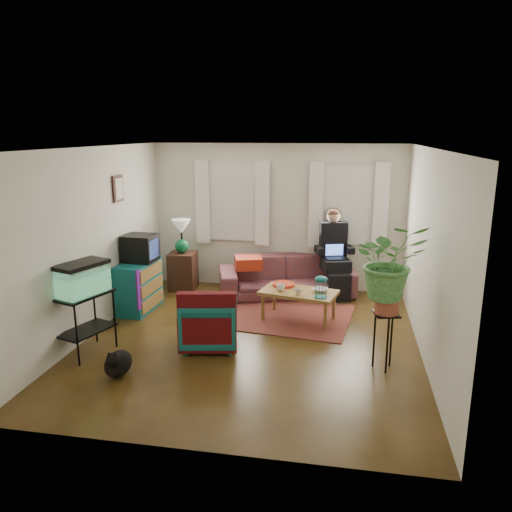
% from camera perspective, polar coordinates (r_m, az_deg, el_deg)
% --- Properties ---
extents(floor, '(4.50, 5.00, 0.01)m').
position_cam_1_polar(floor, '(6.98, -0.60, -9.59)').
color(floor, '#4F2B14').
rests_on(floor, ground).
extents(ceiling, '(4.50, 5.00, 0.01)m').
position_cam_1_polar(ceiling, '(6.40, -0.66, 12.26)').
color(ceiling, white).
rests_on(ceiling, wall_back).
extents(wall_back, '(4.50, 0.01, 2.60)m').
position_cam_1_polar(wall_back, '(8.99, 2.40, 4.45)').
color(wall_back, silver).
rests_on(wall_back, floor).
extents(wall_front, '(4.50, 0.01, 2.60)m').
position_cam_1_polar(wall_front, '(4.24, -7.07, -6.78)').
color(wall_front, silver).
rests_on(wall_front, floor).
extents(wall_left, '(0.01, 5.00, 2.60)m').
position_cam_1_polar(wall_left, '(7.33, -18.18, 1.53)').
color(wall_left, silver).
rests_on(wall_left, floor).
extents(wall_right, '(0.01, 5.00, 2.60)m').
position_cam_1_polar(wall_right, '(6.54, 19.12, 0.00)').
color(wall_right, silver).
rests_on(wall_right, floor).
extents(window_left, '(1.08, 0.04, 1.38)m').
position_cam_1_polar(window_left, '(9.07, -2.64, 6.14)').
color(window_left, white).
rests_on(window_left, wall_back).
extents(window_right, '(1.08, 0.04, 1.38)m').
position_cam_1_polar(window_right, '(8.85, 10.48, 5.71)').
color(window_right, white).
rests_on(window_right, wall_back).
extents(curtains_left, '(1.36, 0.06, 1.50)m').
position_cam_1_polar(curtains_left, '(9.00, -2.75, 6.07)').
color(curtains_left, white).
rests_on(curtains_left, wall_back).
extents(curtains_right, '(1.36, 0.06, 1.50)m').
position_cam_1_polar(curtains_right, '(8.77, 10.48, 5.64)').
color(curtains_right, white).
rests_on(curtains_right, wall_back).
extents(picture_frame, '(0.04, 0.32, 0.40)m').
position_cam_1_polar(picture_frame, '(7.96, -15.43, 7.43)').
color(picture_frame, '#3D2616').
rests_on(picture_frame, wall_left).
extents(area_rug, '(2.19, 1.85, 0.01)m').
position_cam_1_polar(area_rug, '(7.84, 3.31, -6.83)').
color(area_rug, maroon).
rests_on(area_rug, floor).
extents(sofa, '(2.47, 1.53, 0.90)m').
position_cam_1_polar(sofa, '(8.71, 3.51, -1.60)').
color(sofa, brown).
rests_on(sofa, floor).
extents(seated_person, '(0.76, 0.85, 1.38)m').
position_cam_1_polar(seated_person, '(8.82, 8.87, 0.05)').
color(seated_person, black).
rests_on(seated_person, sofa).
extents(side_table, '(0.49, 0.49, 0.68)m').
position_cam_1_polar(side_table, '(9.15, -8.35, -1.70)').
color(side_table, '#412718').
rests_on(side_table, floor).
extents(table_lamp, '(0.37, 0.37, 0.62)m').
position_cam_1_polar(table_lamp, '(9.00, -8.49, 2.15)').
color(table_lamp, white).
rests_on(table_lamp, side_table).
extents(dresser, '(0.48, 0.90, 0.79)m').
position_cam_1_polar(dresser, '(8.19, -13.24, -3.38)').
color(dresser, '#136B73').
rests_on(dresser, floor).
extents(crt_tv, '(0.51, 0.46, 0.42)m').
position_cam_1_polar(crt_tv, '(8.11, -13.10, 0.91)').
color(crt_tv, black).
rests_on(crt_tv, dresser).
extents(aquarium_stand, '(0.61, 0.81, 0.80)m').
position_cam_1_polar(aquarium_stand, '(6.81, -18.82, -7.36)').
color(aquarium_stand, black).
rests_on(aquarium_stand, floor).
extents(aquarium, '(0.55, 0.74, 0.42)m').
position_cam_1_polar(aquarium, '(6.62, -19.23, -2.39)').
color(aquarium, '#7FD899').
rests_on(aquarium, aquarium_stand).
extents(black_cat, '(0.37, 0.49, 0.38)m').
position_cam_1_polar(black_cat, '(6.18, -15.49, -11.47)').
color(black_cat, black).
rests_on(black_cat, floor).
extents(armchair, '(0.84, 0.81, 0.74)m').
position_cam_1_polar(armchair, '(6.71, -5.38, -7.22)').
color(armchair, '#135A74').
rests_on(armchair, floor).
extents(serape_throw, '(0.77, 0.31, 0.61)m').
position_cam_1_polar(serape_throw, '(6.39, -5.62, -6.86)').
color(serape_throw, '#9E0A0A').
rests_on(serape_throw, armchair).
extents(coffee_table, '(1.23, 0.85, 0.46)m').
position_cam_1_polar(coffee_table, '(7.63, 4.87, -5.65)').
color(coffee_table, brown).
rests_on(coffee_table, floor).
extents(cup_a, '(0.15, 0.15, 0.10)m').
position_cam_1_polar(cup_a, '(7.53, 2.84, -3.63)').
color(cup_a, white).
rests_on(cup_a, coffee_table).
extents(cup_b, '(0.12, 0.12, 0.10)m').
position_cam_1_polar(cup_b, '(7.36, 4.83, -4.11)').
color(cup_b, beige).
rests_on(cup_b, coffee_table).
extents(bowl, '(0.26, 0.26, 0.05)m').
position_cam_1_polar(bowl, '(7.56, 7.36, -3.86)').
color(bowl, white).
rests_on(bowl, coffee_table).
extents(snack_tray, '(0.42, 0.42, 0.04)m').
position_cam_1_polar(snack_tray, '(7.79, 3.15, -3.27)').
color(snack_tray, '#B21414').
rests_on(snack_tray, coffee_table).
extents(birdcage, '(0.22, 0.22, 0.33)m').
position_cam_1_polar(birdcage, '(7.26, 7.43, -3.49)').
color(birdcage, '#115B6B').
rests_on(birdcage, coffee_table).
extents(plant_stand, '(0.36, 0.36, 0.72)m').
position_cam_1_polar(plant_stand, '(6.26, 14.44, -9.39)').
color(plant_stand, black).
rests_on(plant_stand, floor).
extents(potted_plant, '(0.96, 0.88, 0.91)m').
position_cam_1_polar(potted_plant, '(5.98, 14.94, -1.87)').
color(potted_plant, '#599947').
rests_on(potted_plant, plant_stand).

